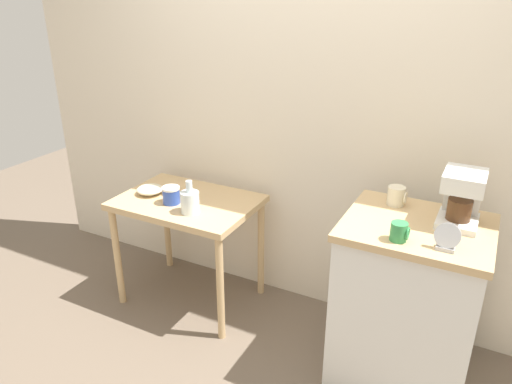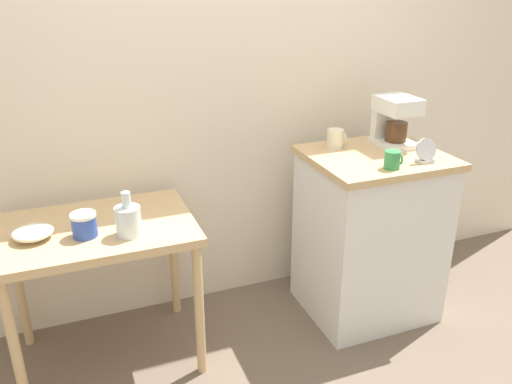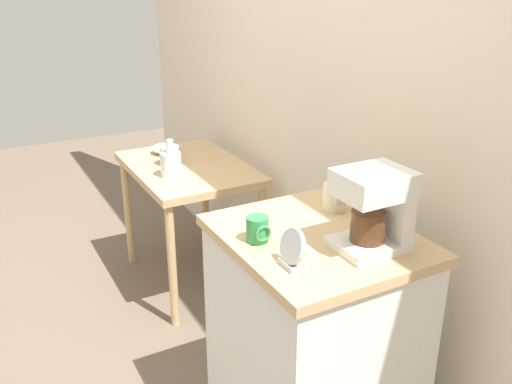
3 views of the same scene
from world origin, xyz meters
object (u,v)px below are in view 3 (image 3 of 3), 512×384
bowl_stoneware (166,148)px  table_clock (292,250)px  canister_enamel (169,156)px  mug_tall_green (258,229)px  glass_carafe_vase (171,163)px  coffee_maker (377,206)px  mug_small_cream (335,197)px

bowl_stoneware → table_clock: bearing=-7.7°
canister_enamel → mug_tall_green: size_ratio=1.27×
glass_carafe_vase → coffee_maker: bearing=6.7°
mug_small_cream → canister_enamel: bearing=-172.3°
coffee_maker → table_clock: size_ratio=2.15×
table_clock → coffee_maker: bearing=87.1°
mug_small_cream → table_clock: size_ratio=0.81×
canister_enamel → mug_tall_green: (1.39, -0.20, 0.18)m
mug_small_cream → table_clock: 0.46m
coffee_maker → mug_small_cream: size_ratio=2.67×
canister_enamel → table_clock: table_clock is taller
mug_small_cream → table_clock: bearing=-51.5°
bowl_stoneware → canister_enamel: (0.21, -0.05, 0.02)m
coffee_maker → table_clock: bearing=-92.9°
table_clock → canister_enamel: bearing=173.2°
coffee_maker → table_clock: 0.31m
canister_enamel → coffee_maker: (1.60, 0.11, 0.28)m
bowl_stoneware → glass_carafe_vase: size_ratio=0.85×
bowl_stoneware → glass_carafe_vase: (0.38, -0.11, 0.04)m
table_clock → bowl_stoneware: bearing=172.3°
coffee_maker → mug_tall_green: coffee_maker is taller
bowl_stoneware → canister_enamel: size_ratio=1.56×
bowl_stoneware → table_clock: size_ratio=1.39×
coffee_maker → mug_tall_green: 0.39m
glass_carafe_vase → mug_tall_green: bearing=-6.7°
coffee_maker → mug_tall_green: size_ratio=3.05×
bowl_stoneware → mug_small_cream: size_ratio=1.72×
bowl_stoneware → canister_enamel: bearing=-14.5°
mug_tall_green → bowl_stoneware: bearing=171.0°
mug_small_cream → table_clock: (0.29, -0.36, 0.01)m
canister_enamel → mug_tall_green: 1.41m
mug_tall_green → canister_enamel: bearing=171.9°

